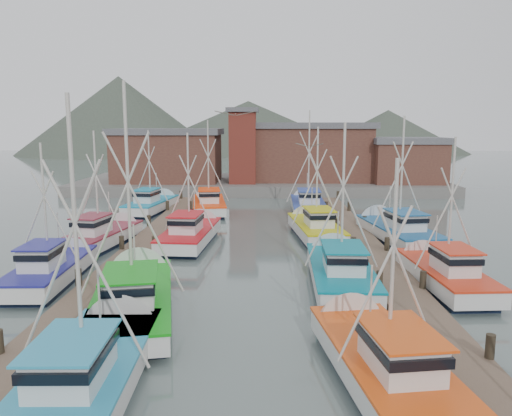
{
  "coord_description": "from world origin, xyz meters",
  "views": [
    {
      "loc": [
        0.8,
        -24.23,
        7.83
      ],
      "look_at": [
        0.1,
        7.08,
        2.6
      ],
      "focal_mm": 35.0,
      "sensor_mm": 36.0,
      "label": 1
    }
  ],
  "objects_px": {
    "boat_8": "(192,233)",
    "boat_12": "(209,204)",
    "boat_4": "(134,296)",
    "boat_1": "(379,360)",
    "lookout_tower": "(243,145)",
    "boat_0": "(92,368)"
  },
  "relations": [
    {
      "from": "lookout_tower",
      "to": "boat_12",
      "type": "height_order",
      "value": "lookout_tower"
    },
    {
      "from": "lookout_tower",
      "to": "boat_8",
      "type": "bearing_deg",
      "value": -95.15
    },
    {
      "from": "boat_0",
      "to": "boat_8",
      "type": "distance_m",
      "value": 18.81
    },
    {
      "from": "boat_4",
      "to": "boat_1",
      "type": "bearing_deg",
      "value": -42.43
    },
    {
      "from": "lookout_tower",
      "to": "boat_12",
      "type": "relative_size",
      "value": 0.93
    },
    {
      "from": "boat_0",
      "to": "boat_12",
      "type": "bearing_deg",
      "value": 88.54
    },
    {
      "from": "boat_4",
      "to": "boat_8",
      "type": "bearing_deg",
      "value": 76.33
    },
    {
      "from": "lookout_tower",
      "to": "boat_4",
      "type": "relative_size",
      "value": 0.82
    },
    {
      "from": "boat_4",
      "to": "boat_12",
      "type": "distance_m",
      "value": 24.85
    },
    {
      "from": "boat_12",
      "to": "boat_0",
      "type": "bearing_deg",
      "value": -97.75
    },
    {
      "from": "boat_8",
      "to": "boat_12",
      "type": "relative_size",
      "value": 0.98
    },
    {
      "from": "boat_0",
      "to": "boat_12",
      "type": "xyz_separation_m",
      "value": [
        -0.15,
        31.13,
        -0.0
      ]
    },
    {
      "from": "boat_12",
      "to": "boat_8",
      "type": "bearing_deg",
      "value": -96.62
    },
    {
      "from": "boat_0",
      "to": "boat_12",
      "type": "distance_m",
      "value": 31.13
    },
    {
      "from": "boat_1",
      "to": "boat_0",
      "type": "bearing_deg",
      "value": 176.44
    },
    {
      "from": "boat_8",
      "to": "boat_12",
      "type": "height_order",
      "value": "boat_12"
    },
    {
      "from": "boat_4",
      "to": "boat_0",
      "type": "bearing_deg",
      "value": -97.39
    },
    {
      "from": "lookout_tower",
      "to": "boat_0",
      "type": "bearing_deg",
      "value": -93.13
    },
    {
      "from": "boat_0",
      "to": "boat_12",
      "type": "height_order",
      "value": "boat_0"
    },
    {
      "from": "boat_1",
      "to": "boat_12",
      "type": "xyz_separation_m",
      "value": [
        -8.82,
        30.38,
        0.0
      ]
    },
    {
      "from": "boat_0",
      "to": "boat_8",
      "type": "height_order",
      "value": "boat_0"
    },
    {
      "from": "boat_1",
      "to": "boat_8",
      "type": "distance_m",
      "value": 19.97
    }
  ]
}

